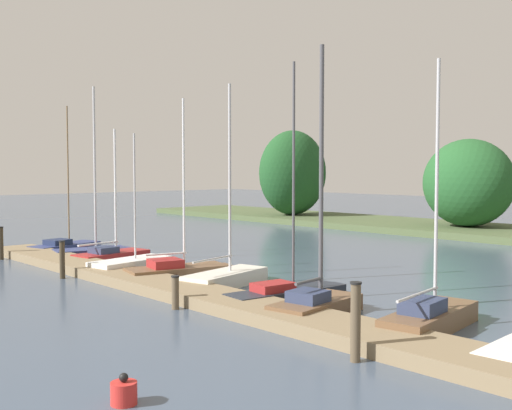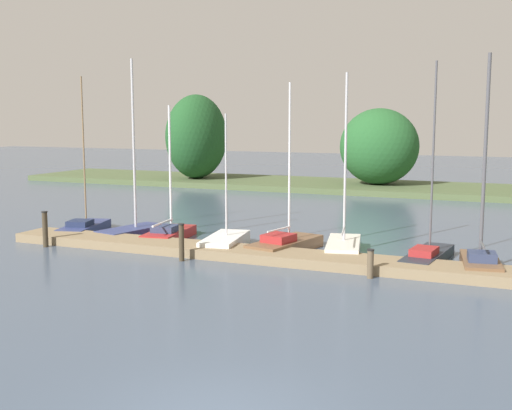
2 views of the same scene
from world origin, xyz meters
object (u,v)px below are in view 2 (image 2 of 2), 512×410
at_px(sailboat_7, 480,258).
at_px(sailboat_0, 85,226).
at_px(sailboat_5, 344,245).
at_px(mooring_piling_2, 370,264).
at_px(sailboat_1, 134,228).
at_px(sailboat_2, 170,232).
at_px(mooring_piling_1, 182,242).
at_px(mooring_piling_0, 45,229).
at_px(sailboat_6, 428,254).
at_px(sailboat_3, 226,241).
at_px(sailboat_4, 287,243).

bearing_deg(sailboat_7, sailboat_0, 78.53).
bearing_deg(sailboat_5, mooring_piling_2, -164.83).
height_order(sailboat_1, sailboat_5, sailboat_1).
xyz_separation_m(sailboat_2, mooring_piling_1, (2.50, -3.44, 0.38)).
bearing_deg(sailboat_2, mooring_piling_0, 124.54).
bearing_deg(sailboat_1, sailboat_6, -78.12).
distance_m(sailboat_5, sailboat_6, 3.18).
relative_size(sailboat_3, sailboat_5, 0.78).
relative_size(sailboat_3, sailboat_4, 0.82).
xyz_separation_m(sailboat_1, sailboat_7, (14.25, -0.98, 0.08)).
xyz_separation_m(sailboat_4, sailboat_7, (7.09, -0.55, 0.12)).
bearing_deg(sailboat_1, mooring_piling_1, -115.99).
bearing_deg(mooring_piling_1, sailboat_0, 153.50).
distance_m(sailboat_6, mooring_piling_2, 3.38).
height_order(sailboat_0, sailboat_1, sailboat_1).
relative_size(sailboat_5, mooring_piling_1, 4.97).
height_order(sailboat_1, sailboat_4, sailboat_1).
bearing_deg(sailboat_0, mooring_piling_2, -117.74).
bearing_deg(sailboat_3, mooring_piling_0, 101.44).
distance_m(sailboat_6, mooring_piling_0, 14.70).
relative_size(sailboat_2, mooring_piling_0, 3.92).
height_order(sailboat_1, sailboat_2, sailboat_1).
xyz_separation_m(sailboat_1, sailboat_4, (7.17, -0.43, -0.04)).
bearing_deg(sailboat_4, sailboat_7, -81.27).
distance_m(sailboat_1, mooring_piling_2, 11.58).
xyz_separation_m(sailboat_2, sailboat_4, (5.36, -0.36, 0.01)).
relative_size(sailboat_1, sailboat_3, 1.44).
xyz_separation_m(sailboat_1, mooring_piling_2, (11.08, -3.36, 0.12)).
xyz_separation_m(sailboat_3, sailboat_7, (9.45, -0.10, 0.15)).
bearing_deg(mooring_piling_0, sailboat_1, 60.63).
xyz_separation_m(sailboat_5, mooring_piling_0, (-11.20, -3.44, 0.39)).
height_order(sailboat_5, mooring_piling_0, sailboat_5).
bearing_deg(sailboat_7, sailboat_1, 77.63).
relative_size(sailboat_0, sailboat_6, 0.98).
relative_size(sailboat_1, sailboat_7, 1.05).
xyz_separation_m(sailboat_1, mooring_piling_0, (-1.91, -3.39, 0.36)).
height_order(sailboat_2, sailboat_4, sailboat_4).
bearing_deg(mooring_piling_0, sailboat_6, 12.23).
height_order(sailboat_0, sailboat_4, sailboat_0).
height_order(sailboat_0, sailboat_3, sailboat_0).
bearing_deg(sailboat_4, mooring_piling_2, -113.61).
xyz_separation_m(sailboat_5, sailboat_7, (4.96, -1.03, 0.10)).
distance_m(sailboat_6, mooring_piling_1, 8.78).
height_order(sailboat_1, sailboat_7, sailboat_1).
distance_m(sailboat_0, sailboat_1, 2.55).
bearing_deg(sailboat_0, sailboat_2, -103.95).
height_order(sailboat_3, sailboat_7, sailboat_7).
relative_size(sailboat_3, mooring_piling_2, 5.54).
relative_size(mooring_piling_0, mooring_piling_1, 1.05).
relative_size(sailboat_5, mooring_piling_0, 4.72).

